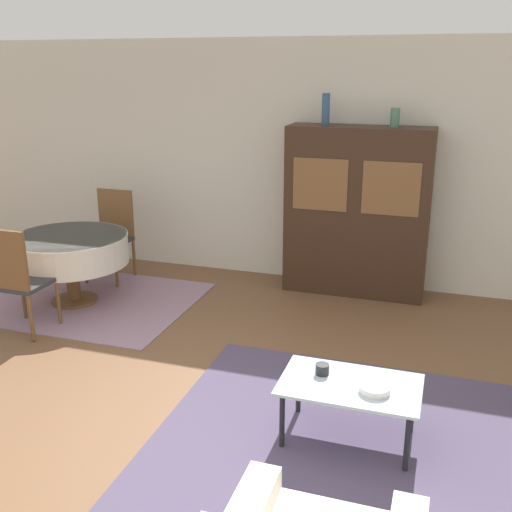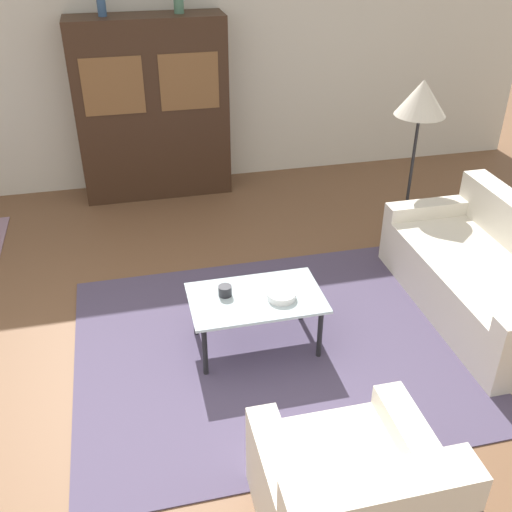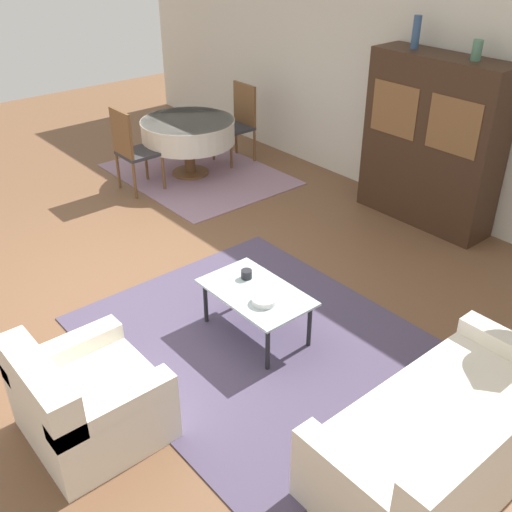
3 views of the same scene
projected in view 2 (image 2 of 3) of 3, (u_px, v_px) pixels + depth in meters
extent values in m
plane|color=brown|center=(96.00, 429.00, 3.62)|extent=(14.00, 14.00, 0.00)
cube|color=beige|center=(75.00, 62.00, 5.95)|extent=(10.00, 0.06, 2.70)
cube|color=#4C425B|center=(273.00, 347.00, 4.28)|extent=(2.76, 2.29, 0.01)
cube|color=silver|center=(482.00, 286.00, 4.57)|extent=(0.89, 1.79, 0.42)
cube|color=silver|center=(437.00, 208.00, 5.11)|extent=(0.89, 0.16, 0.12)
cube|color=silver|center=(348.00, 500.00, 2.96)|extent=(0.86, 0.82, 0.42)
cube|color=silver|center=(381.00, 505.00, 2.51)|extent=(0.86, 0.20, 0.32)
cube|color=silver|center=(281.00, 478.00, 2.76)|extent=(0.16, 0.82, 0.12)
cube|color=silver|center=(420.00, 450.00, 2.89)|extent=(0.16, 0.82, 0.12)
cylinder|color=black|center=(205.00, 350.00, 3.94)|extent=(0.04, 0.04, 0.39)
cylinder|color=black|center=(320.00, 333.00, 4.09)|extent=(0.04, 0.04, 0.39)
cylinder|color=black|center=(195.00, 312.00, 4.30)|extent=(0.04, 0.04, 0.39)
cylinder|color=black|center=(301.00, 297.00, 4.46)|extent=(0.04, 0.04, 0.39)
cube|color=silver|center=(256.00, 298.00, 4.09)|extent=(0.92, 0.56, 0.02)
cube|color=#382316|center=(153.00, 109.00, 6.08)|extent=(1.51, 0.46, 1.81)
cube|color=brown|center=(113.00, 87.00, 5.66)|extent=(0.57, 0.01, 0.54)
cube|color=brown|center=(189.00, 82.00, 5.80)|extent=(0.57, 0.01, 0.54)
cylinder|color=black|center=(402.00, 233.00, 5.71)|extent=(0.28, 0.28, 0.02)
cylinder|color=black|center=(411.00, 175.00, 5.40)|extent=(0.03, 0.03, 1.16)
cone|color=silver|center=(422.00, 97.00, 5.03)|extent=(0.44, 0.44, 0.30)
cylinder|color=#232328|center=(225.00, 291.00, 4.08)|extent=(0.09, 0.09, 0.07)
cylinder|color=white|center=(282.00, 295.00, 4.06)|extent=(0.20, 0.20, 0.05)
cylinder|color=#4C7A60|center=(179.00, 3.00, 5.63)|extent=(0.10, 0.10, 0.19)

